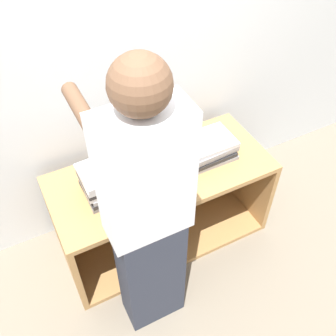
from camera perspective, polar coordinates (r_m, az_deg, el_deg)
name	(u,v)px	position (r m, az deg, el deg)	size (l,w,h in m)	color
ground_plane	(182,266)	(2.81, 2.08, -14.02)	(12.00, 12.00, 0.00)	#756B5B
wall_back	(129,63)	(2.41, -5.70, 14.92)	(8.00, 0.05, 2.40)	silver
cart	(157,198)	(2.74, -1.56, -4.39)	(1.41, 0.62, 0.65)	#A87A47
laptop_open	(157,161)	(2.45, -1.55, 1.03)	(0.31, 0.31, 0.25)	#B7B7BC
laptop_stack_left	(109,180)	(2.30, -8.56, -1.67)	(0.33, 0.26, 0.19)	slate
laptop_stack_right	(209,148)	(2.53, 5.94, 2.98)	(0.33, 0.27, 0.14)	gray
person	(147,219)	(1.90, -3.01, -7.43)	(0.40, 0.54, 1.78)	#2D3342
inventory_tag	(111,174)	(2.19, -8.23, -0.93)	(0.06, 0.02, 0.01)	red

